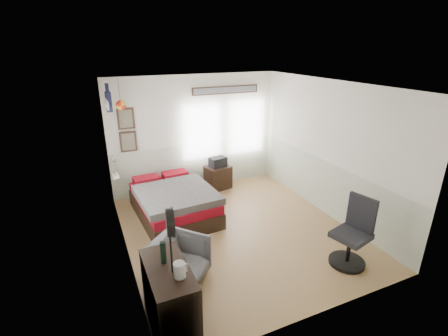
{
  "coord_description": "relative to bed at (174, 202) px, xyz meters",
  "views": [
    {
      "loc": [
        -2.39,
        -4.76,
        3.31
      ],
      "look_at": [
        -0.1,
        0.4,
        1.15
      ],
      "focal_mm": 26.0,
      "sensor_mm": 36.0,
      "label": 1
    }
  ],
  "objects": [
    {
      "name": "dresser",
      "position": [
        -0.81,
        -2.74,
        0.14
      ],
      "size": [
        0.48,
        1.0,
        0.9
      ],
      "primitive_type": "cube",
      "color": "black",
      "rests_on": "ground_plane"
    },
    {
      "name": "black_bag",
      "position": [
        1.36,
        0.92,
        0.37
      ],
      "size": [
        0.44,
        0.33,
        0.23
      ],
      "primitive_type": "cube",
      "rotation": [
        0.0,
        0.0,
        0.22
      ],
      "color": "black",
      "rests_on": "nightstand"
    },
    {
      "name": "ground_plane",
      "position": [
        0.93,
        -1.05,
        -0.31
      ],
      "size": [
        4.0,
        4.5,
        0.01
      ],
      "primitive_type": "cube",
      "color": "olive"
    },
    {
      "name": "room_shell",
      "position": [
        0.85,
        -0.86,
        1.3
      ],
      "size": [
        4.02,
        4.52,
        2.71
      ],
      "color": "beige",
      "rests_on": "ground_plane"
    },
    {
      "name": "armchair",
      "position": [
        -0.46,
        -1.92,
        0.03
      ],
      "size": [
        1.03,
        1.03,
        0.68
      ],
      "primitive_type": "imported",
      "rotation": [
        0.0,
        0.0,
        0.73
      ],
      "color": "#58575B",
      "rests_on": "ground_plane"
    },
    {
      "name": "nightstand",
      "position": [
        1.36,
        0.92,
        -0.03
      ],
      "size": [
        0.63,
        0.54,
        0.56
      ],
      "primitive_type": "cube",
      "rotation": [
        0.0,
        0.0,
        0.17
      ],
      "color": "black",
      "rests_on": "ground_plane"
    },
    {
      "name": "bed",
      "position": [
        0.0,
        0.0,
        0.0
      ],
      "size": [
        1.53,
        2.05,
        0.63
      ],
      "rotation": [
        0.0,
        0.0,
        0.06
      ],
      "color": "black",
      "rests_on": "ground_plane"
    },
    {
      "name": "stand_fan",
      "position": [
        -0.77,
        -2.83,
        1.22
      ],
      "size": [
        0.14,
        0.33,
        0.8
      ],
      "rotation": [
        0.0,
        0.0,
        -0.18
      ],
      "color": "black",
      "rests_on": "dresser"
    },
    {
      "name": "kettle",
      "position": [
        -0.72,
        -2.94,
        0.68
      ],
      "size": [
        0.16,
        0.13,
        0.18
      ],
      "rotation": [
        0.0,
        0.0,
        -0.25
      ],
      "color": "silver",
      "rests_on": "dresser"
    },
    {
      "name": "bottle",
      "position": [
        -0.82,
        -2.62,
        0.73
      ],
      "size": [
        0.07,
        0.07,
        0.28
      ],
      "primitive_type": "cylinder",
      "color": "black",
      "rests_on": "dresser"
    },
    {
      "name": "wall_decor",
      "position": [
        -0.17,
        0.91,
        1.79
      ],
      "size": [
        3.55,
        1.32,
        1.44
      ],
      "color": "#3B2B1C",
      "rests_on": "room_shell"
    },
    {
      "name": "task_chair",
      "position": [
        2.17,
        -2.63,
        0.15
      ],
      "size": [
        0.61,
        0.61,
        1.13
      ],
      "rotation": [
        0.0,
        0.0,
        0.25
      ],
      "color": "black",
      "rests_on": "ground_plane"
    }
  ]
}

